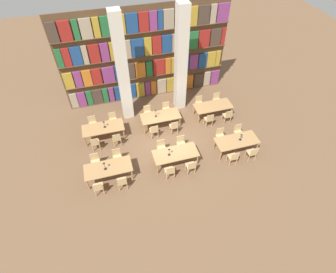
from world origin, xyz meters
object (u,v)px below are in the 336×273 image
chair_14 (117,139)px  reading_table_5 (213,107)px  chair_0 (98,187)px  pillar_left (122,70)px  reading_table_3 (103,128)px  chair_6 (191,166)px  desk_lamp_4 (156,112)px  chair_10 (252,153)px  chair_12 (95,143)px  pillar_center (181,62)px  chair_1 (95,161)px  chair_18 (174,126)px  chair_21 (199,103)px  desk_lamp_1 (169,151)px  chair_23 (217,99)px  reading_table_1 (175,154)px  chair_20 (209,119)px  desk_lamp_0 (104,165)px  reading_table_2 (237,141)px  chair_5 (161,147)px  chair_16 (154,130)px  chair_19 (166,109)px  desk_lamp_2 (241,136)px  chair_9 (220,135)px  chair_11 (238,132)px  desk_lamp_3 (104,123)px  chair_17 (148,112)px  chair_4 (170,171)px  chair_3 (117,156)px  chair_22 (228,116)px  reading_table_0 (108,169)px  chair_7 (181,143)px  chair_8 (233,157)px  chair_15 (113,119)px  reading_table_4 (160,117)px  chair_2 (122,182)px

chair_14 → reading_table_5: 5.72m
chair_0 → pillar_left: bearing=66.5°
chair_0 → reading_table_3: size_ratio=0.42×
chair_6 → desk_lamp_4: desk_lamp_4 is taller
chair_10 → chair_12: (-7.34, 2.78, 0.00)m
pillar_center → chair_1: pillar_center is taller
chair_18 → chair_21: bearing=37.1°
desk_lamp_1 → chair_23: bearing=41.7°
reading_table_1 → chair_20: size_ratio=2.40×
chair_1 → desk_lamp_0: bearing=118.3°
pillar_left → reading_table_2: pillar_left is taller
chair_5 → chair_16: 1.26m
reading_table_1 → chair_19: bearing=81.3°
chair_16 → reading_table_5: chair_16 is taller
desk_lamp_2 → chair_23: (0.32, 3.60, -0.52)m
chair_9 → chair_12: same height
chair_21 → chair_11: bearing=111.5°
desk_lamp_3 → chair_17: bearing=18.2°
chair_10 → chair_16: bearing=146.3°
chair_4 → desk_lamp_1: (0.18, 0.74, 0.55)m
chair_20 → chair_3: bearing=-166.6°
chair_6 → reading_table_2: bearing=14.9°
chair_6 → chair_22: same height
chair_10 → chair_14: same height
chair_22 → desk_lamp_3: bearing=174.1°
reading_table_0 → reading_table_5: (6.31, 2.78, 0.00)m
pillar_center → desk_lamp_1: (-1.87, -4.22, -1.96)m
reading_table_5 → chair_20: (-0.54, -0.76, -0.18)m
pillar_center → reading_table_1: 5.05m
chair_7 → reading_table_2: (2.66, -0.81, 0.18)m
desk_lamp_1 → chair_20: size_ratio=0.50×
pillar_left → chair_18: (2.14, -2.19, -2.51)m
chair_3 → chair_19: (3.25, 2.76, 0.00)m
chair_17 → chair_7: bearing=111.6°
chair_8 → chair_15: size_ratio=1.00×
chair_0 → chair_5: (3.25, 1.51, 0.00)m
chair_21 → chair_22: 1.89m
chair_0 → chair_14: bearing=66.1°
chair_4 → chair_0: bearing=179.7°
chair_0 → chair_16: same height
chair_17 → chair_22: 4.51m
chair_1 → chair_19: (4.30, 2.76, 0.00)m
reading_table_4 → chair_20: 2.69m
chair_2 → chair_17: size_ratio=1.00×
chair_12 → chair_16: (3.09, 0.05, 0.00)m
reading_table_1 → chair_11: bearing=10.9°
chair_0 → chair_3: bearing=55.5°
desk_lamp_0 → chair_10: (7.01, -0.78, -0.57)m
chair_8 → chair_19: bearing=116.1°
chair_16 → chair_12: bearing=-179.0°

